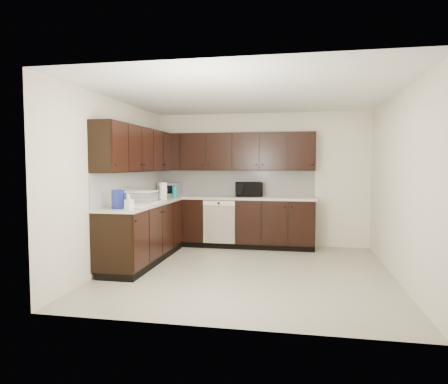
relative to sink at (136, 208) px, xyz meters
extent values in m
plane|color=#A5A088|center=(1.68, 0.01, -0.88)|extent=(4.00, 4.00, 0.00)
plane|color=white|center=(1.68, 0.01, 1.62)|extent=(4.00, 4.00, 0.00)
cube|color=beige|center=(1.68, 2.01, 0.37)|extent=(4.00, 0.02, 2.50)
cube|color=beige|center=(-0.32, 0.01, 0.37)|extent=(0.02, 4.00, 2.50)
cube|color=beige|center=(3.68, 0.01, 0.37)|extent=(0.02, 4.00, 2.50)
cube|color=beige|center=(1.68, -1.99, 0.37)|extent=(4.00, 0.02, 2.50)
cube|color=black|center=(1.18, 1.71, -0.43)|extent=(3.00, 0.60, 0.90)
cube|color=black|center=(-0.02, 0.31, -0.43)|extent=(0.60, 2.20, 0.90)
cube|color=black|center=(1.18, 1.74, -0.83)|extent=(3.00, 0.54, 0.10)
cube|color=black|center=(0.01, 0.31, -0.83)|extent=(0.54, 2.20, 0.10)
cube|color=beige|center=(1.18, 1.71, 0.04)|extent=(3.03, 0.63, 0.04)
cube|color=beige|center=(-0.02, 0.31, 0.04)|extent=(0.63, 2.23, 0.04)
cube|color=white|center=(1.18, 2.00, 0.30)|extent=(3.00, 0.02, 0.48)
cube|color=white|center=(-0.31, 0.61, 0.30)|extent=(0.02, 2.80, 0.48)
cube|color=black|center=(1.18, 1.85, 0.89)|extent=(3.00, 0.33, 0.70)
cube|color=black|center=(-0.15, 0.45, 0.89)|extent=(0.33, 2.47, 0.70)
cube|color=#F8ECCB|center=(0.98, 1.42, -0.38)|extent=(0.58, 0.02, 0.78)
cube|color=#F8ECCB|center=(0.98, 1.42, -0.04)|extent=(0.58, 0.03, 0.08)
cylinder|color=black|center=(0.98, 1.40, -0.04)|extent=(0.04, 0.02, 0.04)
cube|color=#F8ECCB|center=(0.00, 0.01, 0.06)|extent=(0.54, 0.82, 0.03)
cube|color=#F8ECCB|center=(0.00, -0.19, -0.02)|extent=(0.42, 0.34, 0.16)
cube|color=#F8ECCB|center=(0.00, 0.21, -0.02)|extent=(0.42, 0.34, 0.16)
cylinder|color=silver|center=(-0.22, 0.01, 0.19)|extent=(0.03, 0.03, 0.26)
cylinder|color=silver|center=(-0.17, 0.01, 0.31)|extent=(0.14, 0.02, 0.02)
cylinder|color=#B2B2B7|center=(0.00, -0.19, 0.01)|extent=(0.20, 0.20, 0.10)
imported|color=black|center=(1.48, 1.76, 0.19)|extent=(0.54, 0.43, 0.27)
imported|color=gray|center=(0.20, -0.69, 0.16)|extent=(0.12, 0.12, 0.20)
imported|color=gray|center=(-0.12, 0.00, 0.17)|extent=(0.10, 0.10, 0.23)
cube|color=#AAAAAC|center=(-0.07, 1.76, 0.18)|extent=(0.39, 0.30, 0.24)
cube|color=white|center=(0.00, 0.15, 0.15)|extent=(0.48, 0.36, 0.19)
cylinder|color=navy|center=(-0.02, -0.56, 0.19)|extent=(0.22, 0.22, 0.26)
cylinder|color=#0D8991|center=(0.17, 1.36, 0.16)|extent=(0.10, 0.10, 0.20)
cylinder|color=white|center=(0.11, 0.90, 0.20)|extent=(0.15, 0.15, 0.29)
camera|label=1|loc=(2.38, -5.57, 0.66)|focal=32.00mm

